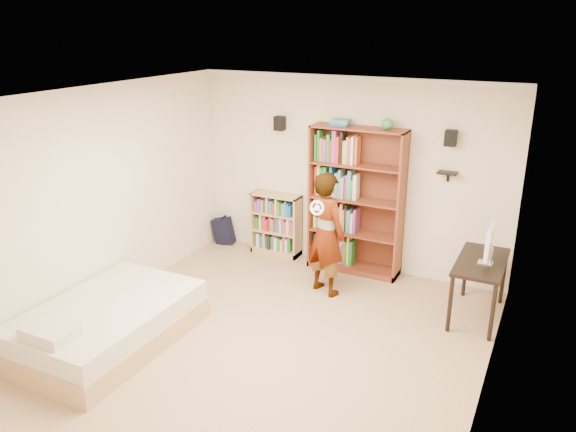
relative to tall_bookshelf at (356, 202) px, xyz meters
name	(u,v)px	position (x,y,z in m)	size (l,w,h in m)	color
ground	(266,345)	(-0.17, -2.31, -1.03)	(4.50, 5.00, 0.01)	tan
room_shell	(263,192)	(-0.17, -2.31, 0.73)	(4.52, 5.02, 2.71)	silver
crown_molding	(262,101)	(-0.17, -2.31, 1.64)	(4.50, 5.00, 0.06)	white
speaker_left	(280,123)	(-1.22, 0.09, 0.97)	(0.14, 0.12, 0.20)	black
speaker_right	(451,138)	(1.18, 0.09, 0.97)	(0.14, 0.12, 0.20)	black
wall_shelf	(447,173)	(1.18, 0.10, 0.52)	(0.25, 0.16, 0.03)	black
tall_bookshelf	(356,202)	(0.00, 0.00, 0.00)	(1.30, 0.38, 2.06)	brown
low_bookshelf	(276,224)	(-1.27, 0.05, -0.55)	(0.76, 0.28, 0.95)	tan
computer_desk	(478,289)	(1.79, -0.61, -0.66)	(0.54, 1.08, 0.73)	black
imac	(487,245)	(1.84, -0.68, -0.07)	(0.09, 0.45, 0.45)	white
daybed	(108,319)	(-1.75, -3.02, -0.73)	(1.30, 2.00, 0.59)	silver
person	(326,234)	(-0.10, -0.81, -0.21)	(0.59, 0.39, 1.63)	black
wii_wheel	(317,208)	(-0.10, -1.11, 0.22)	(0.19, 0.19, 0.03)	white
navy_bag	(224,230)	(-2.21, 0.03, -0.81)	(0.32, 0.21, 0.44)	black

